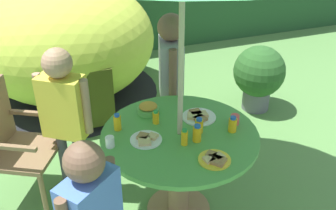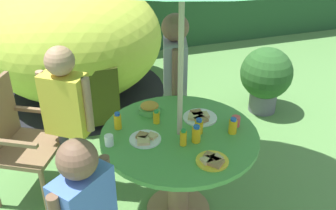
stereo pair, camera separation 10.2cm
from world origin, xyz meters
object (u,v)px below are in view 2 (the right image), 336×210
(cup_near, at_px, (236,121))
(juice_bottle_far_right, at_px, (199,126))
(plate_back_edge, at_px, (212,160))
(plate_front_edge, at_px, (145,139))
(plate_center_back, at_px, (199,117))
(cup_far, at_px, (109,140))
(snack_bowl, at_px, (150,108))
(juice_bottle_mid_left, at_px, (156,117))
(juice_bottle_far_left, at_px, (183,138))
(dome_tent, at_px, (74,39))
(potted_plant, at_px, (266,76))
(garden_table, at_px, (179,156))
(child_in_grey_shirt, at_px, (175,69))
(wooden_chair, at_px, (15,136))
(child_in_blue_shirt, at_px, (85,210))
(juice_bottle_near_right, at_px, (233,126))
(juice_bottle_center_front, at_px, (196,134))
(child_in_yellow_shirt, at_px, (66,104))
(juice_bottle_near_left, at_px, (118,121))

(cup_near, bearing_deg, juice_bottle_far_right, -178.97)
(plate_back_edge, bearing_deg, plate_front_edge, 133.59)
(plate_back_edge, relative_size, plate_center_back, 0.82)
(cup_near, bearing_deg, cup_far, 177.38)
(snack_bowl, xyz_separation_m, juice_bottle_mid_left, (0.01, -0.16, 0.01))
(juice_bottle_far_left, relative_size, cup_near, 1.65)
(dome_tent, bearing_deg, potted_plant, -31.48)
(potted_plant, distance_m, juice_bottle_far_left, 1.99)
(garden_table, bearing_deg, plate_center_back, 34.79)
(garden_table, xyz_separation_m, cup_far, (-0.49, 0.02, 0.23))
(child_in_grey_shirt, distance_m, snack_bowl, 0.56)
(wooden_chair, xyz_separation_m, cup_near, (1.56, -0.65, 0.23))
(juice_bottle_far_left, bearing_deg, juice_bottle_far_right, 33.93)
(child_in_blue_shirt, relative_size, cup_far, 16.26)
(garden_table, xyz_separation_m, plate_center_back, (0.21, 0.14, 0.21))
(juice_bottle_near_right, distance_m, juice_bottle_center_front, 0.28)
(dome_tent, height_order, cup_near, dome_tent)
(juice_bottle_mid_left, bearing_deg, juice_bottle_center_front, -58.38)
(plate_back_edge, xyz_separation_m, juice_bottle_far_right, (0.04, 0.33, 0.04))
(plate_front_edge, xyz_separation_m, juice_bottle_mid_left, (0.13, 0.19, 0.04))
(child_in_yellow_shirt, height_order, juice_bottle_mid_left, child_in_yellow_shirt)
(juice_bottle_near_left, distance_m, juice_bottle_mid_left, 0.28)
(plate_front_edge, bearing_deg, juice_bottle_near_left, 125.82)
(plate_front_edge, relative_size, cup_far, 2.92)
(dome_tent, bearing_deg, garden_table, -79.58)
(juice_bottle_mid_left, distance_m, cup_near, 0.57)
(plate_front_edge, bearing_deg, cup_near, -1.81)
(dome_tent, distance_m, cup_far, 2.26)
(snack_bowl, relative_size, juice_bottle_center_front, 1.29)
(wooden_chair, bearing_deg, child_in_blue_shirt, -132.37)
(snack_bowl, height_order, cup_far, snack_bowl)
(dome_tent, xyz_separation_m, plate_back_edge, (0.59, -2.64, 0.06))
(snack_bowl, bearing_deg, dome_tent, 100.92)
(dome_tent, xyz_separation_m, child_in_grey_shirt, (0.72, -1.50, 0.18))
(snack_bowl, xyz_separation_m, plate_center_back, (0.33, -0.20, -0.02))
(child_in_yellow_shirt, bearing_deg, child_in_blue_shirt, -54.67)
(wooden_chair, relative_size, child_in_blue_shirt, 0.81)
(potted_plant, relative_size, juice_bottle_far_left, 6.11)
(child_in_blue_shirt, xyz_separation_m, plate_back_edge, (0.82, 0.21, -0.03))
(juice_bottle_near_left, bearing_deg, plate_front_edge, -54.18)
(juice_bottle_near_right, bearing_deg, cup_near, 51.36)
(child_in_grey_shirt, xyz_separation_m, cup_near, (0.19, -0.80, -0.09))
(plate_center_back, xyz_separation_m, juice_bottle_center_front, (-0.13, -0.27, 0.05))
(plate_center_back, xyz_separation_m, cup_near, (0.21, -0.17, 0.02))
(plate_center_back, distance_m, juice_bottle_near_left, 0.61)
(dome_tent, relative_size, juice_bottle_near_right, 17.91)
(juice_bottle_far_left, bearing_deg, snack_bowl, 101.96)
(plate_back_edge, bearing_deg, snack_bowl, 106.86)
(wooden_chair, distance_m, juice_bottle_far_left, 1.37)
(potted_plant, distance_m, child_in_grey_shirt, 1.34)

